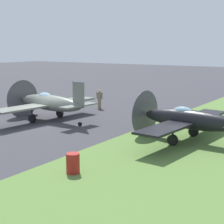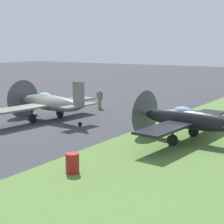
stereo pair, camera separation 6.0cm
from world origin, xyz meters
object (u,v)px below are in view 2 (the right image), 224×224
Objects in this scene: airplane_lead at (49,103)px; ground_crew_mechanic at (100,99)px; airplane_wingman at (189,120)px; fuel_drum at (72,163)px; ground_crew_chief at (33,98)px.

airplane_lead is 5.29× the size of ground_crew_mechanic.
airplane_wingman is 9.87× the size of fuel_drum.
ground_crew_chief is at bearing 50.85° from fuel_drum.
ground_crew_mechanic is at bearing 31.55° from fuel_drum.
ground_crew_mechanic is (2.95, -5.26, 0.00)m from ground_crew_chief.
fuel_drum is (-14.45, -8.87, -0.46)m from ground_crew_mechanic.
fuel_drum is (-8.02, -8.91, -0.91)m from airplane_lead.
fuel_drum is at bearing 169.24° from airplane_wingman.
fuel_drum is at bearing -58.92° from ground_crew_mechanic.
ground_crew_mechanic is (6.43, -0.04, -0.45)m from airplane_lead.
ground_crew_chief is at bearing -151.21° from ground_crew_mechanic.
ground_crew_mechanic is at bearing 4.88° from airplane_lead.
ground_crew_chief is (3.56, 16.29, -0.41)m from airplane_wingman.
airplane_lead is 1.03× the size of airplane_wingman.
ground_crew_chief is (3.49, 5.22, -0.45)m from airplane_lead.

